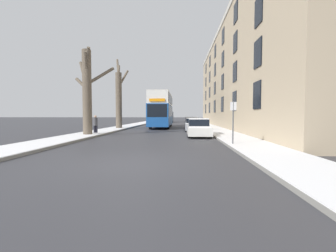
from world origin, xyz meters
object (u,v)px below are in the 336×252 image
double_decker_bus (162,109)px  pedestrian_left_sidewalk (95,124)px  bare_tree_left_1 (119,97)px  street_sign_post (233,121)px  parked_car_1 (194,125)px  parked_car_0 (198,128)px  parked_car_2 (192,123)px  bare_tree_left_0 (87,90)px  oncoming_van (169,117)px

double_decker_bus → pedestrian_left_sidewalk: 12.35m
bare_tree_left_1 → double_decker_bus: bare_tree_left_1 is taller
double_decker_bus → street_sign_post: (5.39, -18.10, -1.17)m
double_decker_bus → parked_car_1: bearing=-59.0°
double_decker_bus → parked_car_0: size_ratio=2.77×
street_sign_post → parked_car_2: bearing=94.6°
bare_tree_left_0 → oncoming_van: (4.43, 34.69, -2.34)m
parked_car_2 → oncoming_van: 23.32m
pedestrian_left_sidewalk → street_sign_post: 12.14m
bare_tree_left_0 → parked_car_2: (8.73, 11.78, -3.00)m
parked_car_1 → street_sign_post: bearing=-83.1°
parked_car_2 → pedestrian_left_sidewalk: bearing=-129.9°
parked_car_2 → street_sign_post: bearing=-85.4°
bare_tree_left_0 → pedestrian_left_sidewalk: bearing=87.7°
bare_tree_left_0 → double_decker_bus: bearing=69.6°
parked_car_1 → oncoming_van: 28.93m
parked_car_0 → oncoming_van: bearing=97.1°
bare_tree_left_1 → parked_car_0: bare_tree_left_1 is taller
bare_tree_left_1 → pedestrian_left_sidewalk: size_ratio=5.25×
parked_car_1 → bare_tree_left_0: bearing=-145.1°
bare_tree_left_1 → parked_car_1: bare_tree_left_1 is taller
parked_car_0 → parked_car_2: 11.59m
parked_car_1 → parked_car_0: bearing=-90.0°
parked_car_0 → street_sign_post: 5.76m
oncoming_van → street_sign_post: bearing=-81.9°
parked_car_0 → parked_car_1: bearing=90.0°
bare_tree_left_0 → bare_tree_left_1: bare_tree_left_1 is taller
parked_car_1 → pedestrian_left_sidewalk: (-8.67, -4.67, 0.27)m
double_decker_bus → parked_car_0: 13.30m
bare_tree_left_1 → parked_car_2: bearing=19.4°
parked_car_2 → bare_tree_left_0: bearing=-126.5°
parked_car_1 → oncoming_van: oncoming_van is taller
parked_car_1 → parked_car_2: bearing=90.0°
double_decker_bus → bare_tree_left_0: bearing=-110.4°
bare_tree_left_0 → parked_car_1: 11.06m
double_decker_bus → street_sign_post: 18.92m
bare_tree_left_0 → parked_car_0: bare_tree_left_0 is taller
double_decker_bus → parked_car_1: size_ratio=2.82×
double_decker_bus → oncoming_van: (-0.30, 21.95, -1.23)m
parked_car_2 → street_sign_post: (1.39, -17.14, 0.71)m
parked_car_0 → pedestrian_left_sidewalk: 8.76m
parked_car_1 → oncoming_van: size_ratio=0.72×
oncoming_van → pedestrian_left_sidewalk: bearing=-97.5°
parked_car_2 → street_sign_post: size_ratio=1.82×
double_decker_bus → oncoming_van: bearing=90.8°
bare_tree_left_0 → parked_car_1: bearing=34.9°
parked_car_2 → pedestrian_left_sidewalk: (-8.67, -10.36, 0.24)m
parked_car_0 → street_sign_post: bearing=-75.9°
street_sign_post → double_decker_bus: bearing=106.6°
bare_tree_left_0 → double_decker_bus: size_ratio=0.60×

